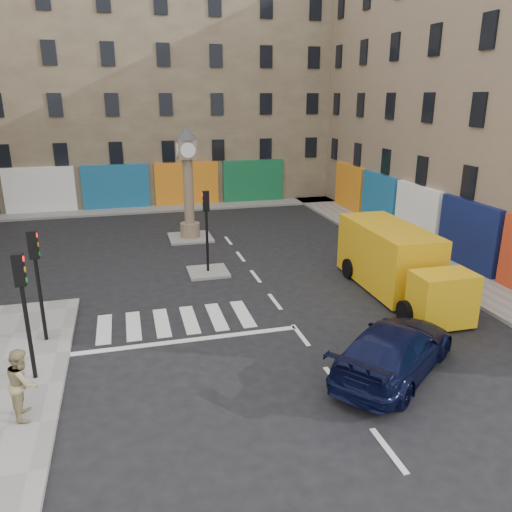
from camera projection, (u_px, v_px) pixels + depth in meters
name	position (u px, v px, depth m)	size (l,w,h in m)	color
ground	(311.00, 349.00, 16.11)	(120.00, 120.00, 0.00)	black
sidewalk_right	(394.00, 243.00, 27.41)	(2.60, 30.00, 0.15)	gray
sidewalk_far	(147.00, 209.00, 35.52)	(32.00, 2.40, 0.15)	gray
island_near	(208.00, 272.00, 22.96)	(1.80, 1.80, 0.12)	gray
island_far	(190.00, 238.00, 28.48)	(2.40, 2.40, 0.12)	gray
building_far	(135.00, 86.00, 38.26)	(32.00, 10.00, 17.00)	#8A7C5C
traffic_light_left_near	(23.00, 297.00, 13.46)	(0.28, 0.22, 3.70)	black
traffic_light_left_far	(36.00, 269.00, 15.67)	(0.28, 0.22, 3.70)	black
traffic_light_island	(206.00, 218.00, 22.18)	(0.28, 0.22, 3.70)	black
clock_pillar	(188.00, 177.00, 27.40)	(1.20, 1.20, 6.10)	#867258
navy_sedan	(394.00, 349.00, 14.51)	(2.16, 5.30, 1.54)	black
yellow_van	(396.00, 262.00, 20.31)	(2.59, 7.36, 2.66)	gold
pedestrian_tan	(23.00, 383.00, 12.29)	(0.89, 0.69, 1.83)	#9A885E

